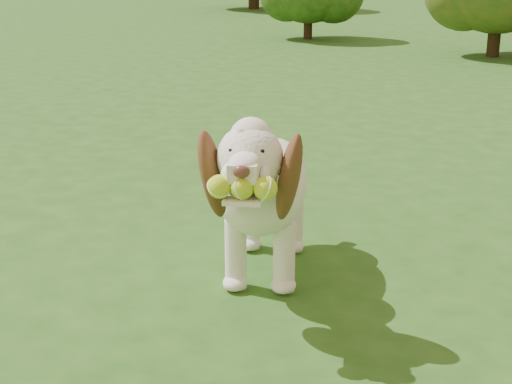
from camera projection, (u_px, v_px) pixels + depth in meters
The scene contains 2 objects.
ground at pixel (352, 271), 3.84m from camera, with size 80.00×80.00×0.00m, color #224C15.
dog at pixel (264, 184), 3.64m from camera, with size 0.81×1.30×0.88m.
Camera 1 is at (1.40, -3.28, 1.56)m, focal length 55.00 mm.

